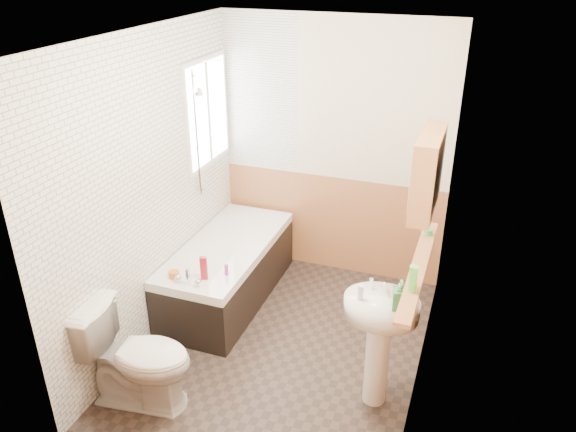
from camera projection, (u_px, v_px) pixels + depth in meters
The scene contains 26 objects.
floor at pixel (282, 347), 4.67m from camera, with size 2.80×2.80×0.00m, color #2C231F.
ceiling at pixel (280, 36), 3.57m from camera, with size 2.80×2.80×0.00m, color white.
wall_back at pixel (333, 152), 5.31m from camera, with size 2.20×0.02×2.50m, color beige.
wall_front at pixel (187, 322), 2.93m from camera, with size 2.20×0.02×2.50m, color beige.
wall_left at pixel (150, 192), 4.46m from camera, with size 0.02×2.80×2.50m, color beige.
wall_right at pixel (435, 236), 3.78m from camera, with size 0.02×2.80×2.50m, color beige.
wainscot_right at pixel (420, 326), 4.12m from camera, with size 0.01×2.80×1.00m, color #B6764A.
wainscot_front at pixel (199, 424), 3.28m from camera, with size 2.20×0.01×1.00m, color #B6764A.
wainscot_back at pixel (330, 223), 5.62m from camera, with size 2.20×0.01×1.00m, color #B6764A.
tile_cladding_left at pixel (153, 192), 4.45m from camera, with size 0.01×2.80×2.50m, color white.
tile_return_back at pixel (260, 94), 5.29m from camera, with size 0.75×0.01×1.50m, color white.
window at pixel (208, 112), 5.07m from camera, with size 0.03×0.79×0.99m.
bathtub at pixel (228, 270), 5.21m from camera, with size 0.70×1.62×0.71m.
shower_riser at pixel (197, 124), 4.86m from camera, with size 0.10×0.08×1.13m.
toilet at pixel (137, 357), 3.97m from camera, with size 0.45×0.81×0.79m, color white.
sink at pixel (379, 330), 3.87m from camera, with size 0.52×0.42×1.00m.
pine_shelf at pixel (419, 267), 3.74m from camera, with size 0.10×1.36×0.03m, color #B6764A.
medicine_cabinet at pixel (427, 173), 3.58m from camera, with size 0.15×0.58×0.53m.
foam_can at pixel (413, 279), 3.42m from camera, with size 0.05×0.05×0.18m, color #59C647.
green_bottle at pixel (414, 273), 3.46m from camera, with size 0.04×0.04×0.19m, color silver.
black_jar at pixel (428, 232), 4.11m from camera, with size 0.07×0.07×0.04m, color #388447.
soap_bottle at pixel (399, 302), 3.64m from camera, with size 0.09×0.21×0.10m, color #388447.
clear_bottle at pixel (361, 293), 3.73m from camera, with size 0.04×0.04×0.11m, color silver.
blue_gel at pixel (204, 268), 4.52m from camera, with size 0.06×0.04×0.20m, color maroon.
cream_jar at pixel (174, 274), 4.58m from camera, with size 0.09×0.09×0.05m, color orange.
orange_bottle at pixel (226, 270), 4.60m from camera, with size 0.03×0.03×0.10m, color purple.
Camera 1 is at (1.31, -3.48, 3.04)m, focal length 35.00 mm.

